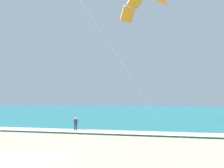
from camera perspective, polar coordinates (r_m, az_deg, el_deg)
ground_plane at (r=17.96m, az=-19.27°, el=-14.71°), size 200.00×200.00×0.00m
sea at (r=88.31m, az=8.75°, el=-5.45°), size 200.00×120.00×0.20m
surf_foam at (r=30.53m, az=-3.89°, el=-9.62°), size 200.00×2.86×0.04m
surfboard at (r=31.62m, az=-7.44°, el=-9.73°), size 0.93×1.46×0.09m
kitesurfer at (r=31.55m, az=-7.43°, el=-8.07°), size 0.65×0.64×1.69m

